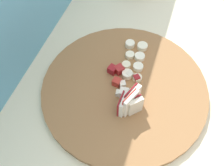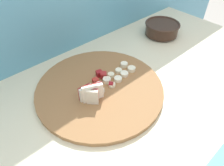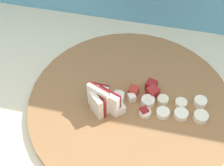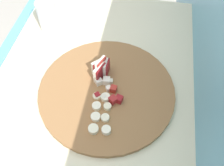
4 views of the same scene
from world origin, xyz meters
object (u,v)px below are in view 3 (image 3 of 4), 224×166
Objects in this scene: apple_wedge_fan at (102,100)px; banana_slice_rows at (175,108)px; cutting_board at (131,104)px; apple_dice_pile at (136,97)px.

banana_slice_rows is (0.15, 0.03, -0.02)m from apple_wedge_fan.
cutting_board is 4.26× the size of apple_dice_pile.
apple_wedge_fan is at bearing -149.86° from apple_dice_pile.
apple_dice_pile reaches higher than cutting_board.
apple_wedge_fan is 0.53× the size of banana_slice_rows.
banana_slice_rows is (0.09, -0.00, 0.01)m from cutting_board.
apple_dice_pile reaches higher than banana_slice_rows.
apple_wedge_fan is (-0.06, -0.03, 0.04)m from cutting_board.
apple_dice_pile is (0.01, 0.01, 0.02)m from cutting_board.
apple_dice_pile is (0.06, 0.04, -0.02)m from apple_wedge_fan.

